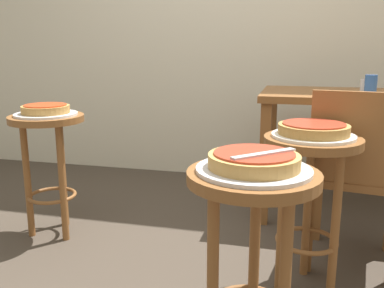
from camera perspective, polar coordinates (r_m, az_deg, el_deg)
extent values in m
plane|color=#42382D|center=(2.06, -0.45, -17.21)|extent=(6.00, 6.00, 0.00)
cylinder|color=brown|center=(1.26, 8.22, -4.45)|extent=(0.39, 0.39, 0.03)
cylinder|color=brown|center=(1.51, 8.30, -15.43)|extent=(0.04, 0.04, 0.64)
cylinder|color=brown|center=(1.36, 2.78, -18.62)|extent=(0.04, 0.04, 0.64)
cylinder|color=silver|center=(1.26, 8.26, -3.42)|extent=(0.34, 0.34, 0.01)
cylinder|color=tan|center=(1.25, 8.29, -2.28)|extent=(0.27, 0.27, 0.04)
cylinder|color=#B23823|center=(1.24, 8.33, -1.26)|extent=(0.24, 0.24, 0.01)
cylinder|color=brown|center=(1.79, 15.89, 0.34)|extent=(0.39, 0.39, 0.03)
cylinder|color=brown|center=(2.00, 15.20, -8.38)|extent=(0.04, 0.04, 0.64)
cylinder|color=brown|center=(1.83, 11.92, -10.24)|extent=(0.04, 0.04, 0.64)
cylinder|color=brown|center=(1.84, 18.63, -10.56)|extent=(0.04, 0.04, 0.64)
torus|color=brown|center=(1.93, 15.08, -12.34)|extent=(0.26, 0.26, 0.02)
cylinder|color=white|center=(1.78, 15.93, 1.08)|extent=(0.33, 0.33, 0.01)
cylinder|color=#B78442|center=(1.78, 15.98, 1.90)|extent=(0.28, 0.28, 0.04)
cylinder|color=#B23823|center=(1.78, 16.03, 2.63)|extent=(0.25, 0.25, 0.01)
cylinder|color=brown|center=(2.40, -18.93, 3.25)|extent=(0.39, 0.39, 0.03)
cylinder|color=brown|center=(2.58, -16.93, -3.70)|extent=(0.04, 0.04, 0.64)
cylinder|color=brown|center=(2.49, -21.18, -4.62)|extent=(0.04, 0.04, 0.64)
cylinder|color=brown|center=(2.38, -16.97, -5.11)|extent=(0.04, 0.04, 0.64)
torus|color=brown|center=(2.51, -18.21, -6.55)|extent=(0.26, 0.26, 0.02)
cylinder|color=silver|center=(2.40, -18.97, 3.80)|extent=(0.33, 0.33, 0.01)
cylinder|color=#B78442|center=(2.40, -19.01, 4.41)|extent=(0.25, 0.25, 0.04)
cylinder|color=red|center=(2.39, -19.05, 4.96)|extent=(0.22, 0.22, 0.01)
cube|color=brown|center=(2.74, 20.53, 6.09)|extent=(1.05, 0.69, 0.04)
cube|color=brown|center=(2.51, 9.69, -2.75)|extent=(0.06, 0.06, 0.73)
cube|color=brown|center=(3.08, 10.56, 0.13)|extent=(0.06, 0.06, 0.73)
cylinder|color=#3360B2|center=(2.55, 22.81, 7.24)|extent=(0.07, 0.07, 0.12)
cylinder|color=white|center=(2.67, 22.01, 7.17)|extent=(0.04, 0.04, 0.09)
cube|color=brown|center=(2.17, 21.09, -4.04)|extent=(0.46, 0.46, 0.04)
cube|color=brown|center=(1.94, 21.42, 0.66)|extent=(0.40, 0.09, 0.40)
cube|color=brown|center=(2.42, 16.51, -7.60)|extent=(0.04, 0.04, 0.42)
cube|color=brown|center=(2.08, 15.37, -10.89)|extent=(0.04, 0.04, 0.42)
cube|color=silver|center=(1.22, 9.64, -1.28)|extent=(0.17, 0.17, 0.01)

